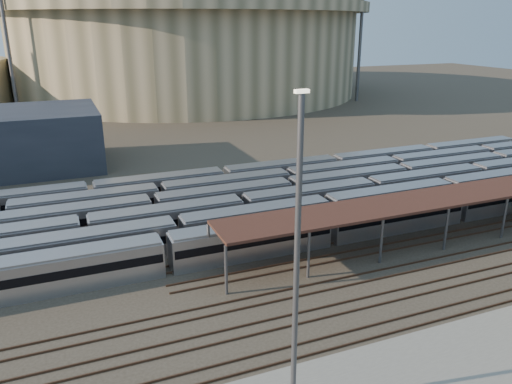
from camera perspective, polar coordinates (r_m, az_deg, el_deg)
The scene contains 9 objects.
ground at distance 49.60m, azimuth 6.04°, elevation -10.45°, with size 420.00×420.00×0.00m, color #383026.
subway_trains at distance 66.21m, azimuth 2.89°, elevation -0.92°, with size 122.23×23.90×3.60m.
inspection_shed at distance 62.98m, azimuth 22.42°, elevation -0.36°, with size 60.30×6.00×5.30m.
empty_tracks at distance 45.84m, azimuth 9.04°, elevation -13.13°, with size 170.00×9.62×0.18m.
stadium at distance 183.89m, azimuth -7.91°, elevation 16.32°, with size 124.00×124.00×32.50m.
floodlight_0 at distance 148.22m, azimuth -26.63°, elevation 15.62°, with size 4.00×1.00×38.40m.
floodlight_2 at distance 165.20m, azimuth 11.87°, elevation 17.29°, with size 4.00×1.00×38.40m.
floodlight_3 at distance 198.23m, azimuth -19.78°, elevation 16.82°, with size 4.00×1.00×38.40m.
yard_light_pole at distance 29.83m, azimuth 4.67°, elevation -8.30°, with size 0.81×0.36×20.66m.
Camera 1 is at (-20.90, -37.90, 24.23)m, focal length 35.00 mm.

